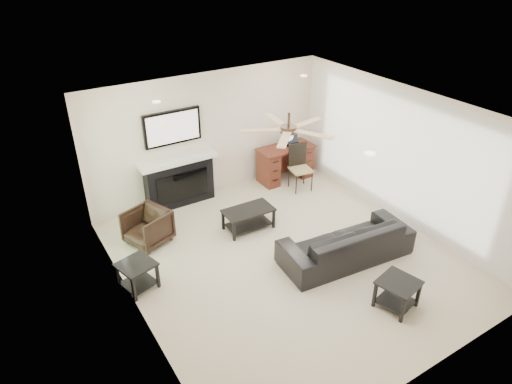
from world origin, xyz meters
TOP-DOWN VIEW (x-y plane):
  - room_shell at (0.19, 0.08)m, footprint 5.50×5.54m
  - sofa at (0.81, -0.49)m, footprint 2.28×1.07m
  - armchair at (-1.79, 1.66)m, footprint 0.88×0.86m
  - coffee_table at (-0.09, 1.11)m, footprint 0.91×0.52m
  - end_table_near at (0.66, -1.74)m, footprint 0.63×0.63m
  - end_table_left at (-2.34, 0.61)m, footprint 0.61×0.61m
  - fireplace_unit at (-0.76, 2.58)m, footprint 1.52×0.34m
  - desk at (1.62, 2.37)m, footprint 1.22×0.56m
  - desk_chair at (1.62, 1.82)m, footprint 0.50×0.51m
  - laptop at (1.82, 2.35)m, footprint 0.33×0.24m

SIDE VIEW (x-z plane):
  - coffee_table at x=-0.09m, z-range 0.00..0.40m
  - end_table_near at x=0.66m, z-range 0.00..0.45m
  - end_table_left at x=-2.34m, z-range 0.00..0.45m
  - armchair at x=-1.79m, z-range 0.00..0.62m
  - sofa at x=0.81m, z-range 0.00..0.64m
  - desk at x=1.62m, z-range 0.00..0.76m
  - desk_chair at x=1.62m, z-range 0.00..0.97m
  - laptop at x=1.82m, z-range 0.76..0.99m
  - fireplace_unit at x=-0.76m, z-range 0.00..1.91m
  - room_shell at x=0.19m, z-range 0.42..2.94m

